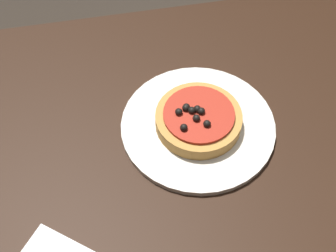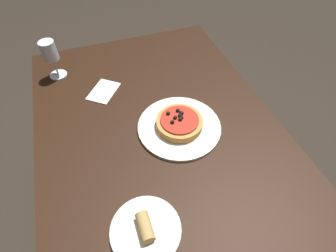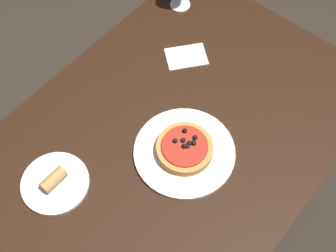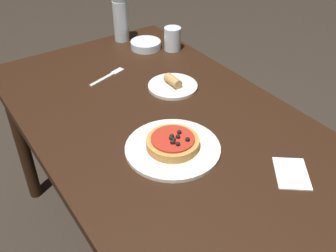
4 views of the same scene
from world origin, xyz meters
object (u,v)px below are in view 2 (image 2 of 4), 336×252
(dining_table, at_px, (173,174))
(pizza, at_px, (179,122))
(wine_glass, at_px, (50,53))
(dinner_plate, at_px, (179,127))
(side_plate, at_px, (146,230))

(dining_table, height_order, pizza, pizza)
(dining_table, distance_m, wine_glass, 0.68)
(dinner_plate, bearing_deg, side_plate, -34.65)
(dining_table, xyz_separation_m, dinner_plate, (-0.12, 0.07, 0.09))
(pizza, relative_size, wine_glass, 1.01)
(dining_table, distance_m, dinner_plate, 0.17)
(dinner_plate, relative_size, pizza, 1.81)
(wine_glass, height_order, side_plate, wine_glass)
(dining_table, bearing_deg, pizza, 150.87)
(wine_glass, bearing_deg, side_plate, 12.81)
(dining_table, bearing_deg, wine_glass, -150.99)
(dinner_plate, relative_size, wine_glass, 1.83)
(side_plate, bearing_deg, dining_table, 142.11)
(dining_table, relative_size, side_plate, 7.95)
(pizza, distance_m, wine_glass, 0.60)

